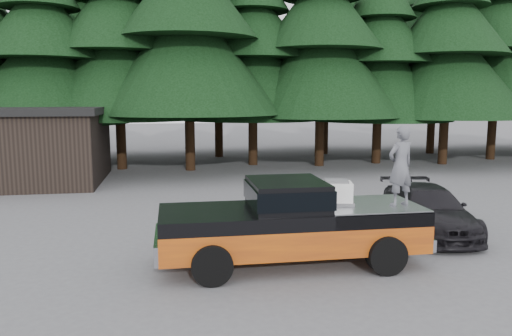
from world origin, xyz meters
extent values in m
plane|color=#515154|center=(0.00, 0.00, 0.00)|extent=(120.00, 120.00, 0.00)
cube|color=black|center=(0.55, -0.48, 1.62)|extent=(1.66, 1.90, 0.59)
cube|color=silver|center=(1.73, -0.36, 1.57)|extent=(0.80, 0.71, 0.48)
imported|color=#57585E|center=(3.06, -0.78, 2.23)|extent=(0.75, 0.60, 1.79)
imported|color=black|center=(5.04, 1.52, 0.64)|extent=(2.39, 4.59, 1.27)
cube|color=black|center=(-9.00, 12.00, 1.50)|extent=(8.00, 6.00, 3.00)
cube|color=black|center=(-9.00, 12.00, 3.15)|extent=(8.40, 6.40, 0.30)
camera|label=1|loc=(-1.94, -11.03, 3.76)|focal=35.00mm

